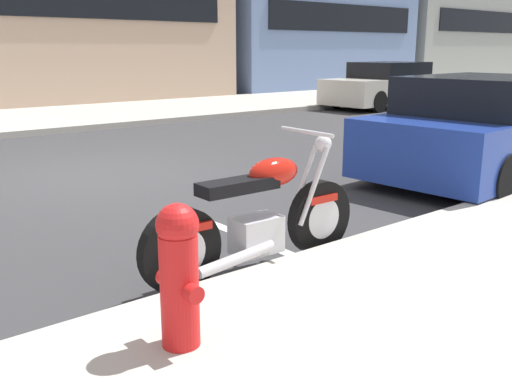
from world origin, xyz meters
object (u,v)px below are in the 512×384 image
parked_motorcycle (259,220)px  car_opposite_curb (387,86)px  fire_hydrant (179,272)px  parked_car_across_street (487,130)px

parked_motorcycle → car_opposite_curb: car_opposite_curb is taller
parked_motorcycle → fire_hydrant: bearing=-144.9°
fire_hydrant → car_opposite_curb: bearing=34.3°
car_opposite_curb → fire_hydrant: bearing=31.4°
parked_motorcycle → parked_car_across_street: parked_car_across_street is taller
parked_car_across_street → fire_hydrant: parked_car_across_street is taller
parked_car_across_street → fire_hydrant: (-6.07, -1.60, -0.09)m
parked_car_across_street → parked_motorcycle: bearing=-174.7°
parked_car_across_street → fire_hydrant: 6.28m
parked_motorcycle → parked_car_across_street: 4.85m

